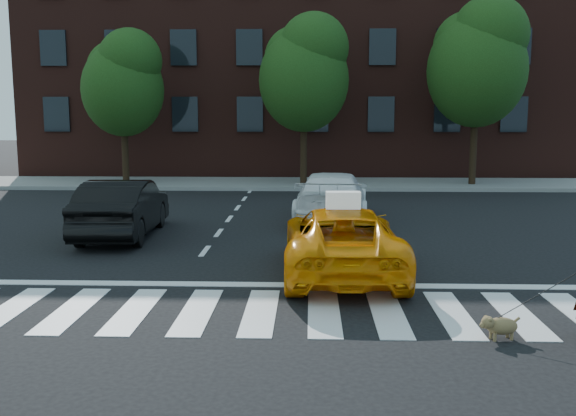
{
  "coord_description": "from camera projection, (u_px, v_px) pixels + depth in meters",
  "views": [
    {
      "loc": [
        0.77,
        -9.72,
        3.13
      ],
      "look_at": [
        0.31,
        3.73,
        1.1
      ],
      "focal_mm": 40.0,
      "sensor_mm": 36.0,
      "label": 1
    }
  ],
  "objects": [
    {
      "name": "ground",
      "position": [
        260.0,
        312.0,
        10.1
      ],
      "size": [
        120.0,
        120.0,
        0.0
      ],
      "primitive_type": "plane",
      "color": "black",
      "rests_on": "ground"
    },
    {
      "name": "crosswalk",
      "position": [
        260.0,
        312.0,
        10.1
      ],
      "size": [
        13.0,
        2.4,
        0.01
      ],
      "primitive_type": "cube",
      "color": "silver",
      "rests_on": "ground"
    },
    {
      "name": "stop_line",
      "position": [
        267.0,
        285.0,
        11.68
      ],
      "size": [
        12.0,
        0.3,
        0.01
      ],
      "primitive_type": "cube",
      "color": "silver",
      "rests_on": "ground"
    },
    {
      "name": "sidewalk_far",
      "position": [
        292.0,
        184.0,
        27.38
      ],
      "size": [
        30.0,
        4.0,
        0.15
      ],
      "primitive_type": "cube",
      "color": "slate",
      "rests_on": "ground"
    },
    {
      "name": "building",
      "position": [
        296.0,
        57.0,
        33.91
      ],
      "size": [
        26.0,
        10.0,
        12.0
      ],
      "primitive_type": "cube",
      "color": "#411D17",
      "rests_on": "ground"
    },
    {
      "name": "tree_left",
      "position": [
        123.0,
        79.0,
        26.47
      ],
      "size": [
        3.39,
        3.38,
        6.5
      ],
      "color": "black",
      "rests_on": "ground"
    },
    {
      "name": "tree_mid",
      "position": [
        305.0,
        69.0,
        26.15
      ],
      "size": [
        3.69,
        3.69,
        7.1
      ],
      "color": "black",
      "rests_on": "ground"
    },
    {
      "name": "tree_right",
      "position": [
        478.0,
        58.0,
        25.85
      ],
      "size": [
        4.0,
        4.0,
        7.7
      ],
      "color": "black",
      "rests_on": "ground"
    },
    {
      "name": "taxi",
      "position": [
        342.0,
        240.0,
        12.44
      ],
      "size": [
        2.26,
        4.75,
        1.31
      ],
      "primitive_type": "imported",
      "rotation": [
        0.0,
        0.0,
        3.16
      ],
      "color": "orange",
      "rests_on": "ground"
    },
    {
      "name": "black_sedan",
      "position": [
        123.0,
        208.0,
        16.11
      ],
      "size": [
        1.72,
        4.47,
        1.45
      ],
      "primitive_type": "imported",
      "rotation": [
        0.0,
        0.0,
        3.18
      ],
      "color": "black",
      "rests_on": "ground"
    },
    {
      "name": "white_suv",
      "position": [
        332.0,
        197.0,
        18.35
      ],
      "size": [
        2.35,
        5.04,
        1.42
      ],
      "primitive_type": "imported",
      "rotation": [
        0.0,
        0.0,
        3.07
      ],
      "color": "white",
      "rests_on": "ground"
    },
    {
      "name": "dog",
      "position": [
        499.0,
        325.0,
        8.85
      ],
      "size": [
        0.6,
        0.33,
        0.35
      ],
      "rotation": [
        0.0,
        0.0,
        0.24
      ],
      "color": "#855F43",
      "rests_on": "ground"
    },
    {
      "name": "taxi_sign",
      "position": [
        343.0,
        200.0,
        12.12
      ],
      "size": [
        0.65,
        0.29,
        0.32
      ],
      "primitive_type": "cube",
      "rotation": [
        0.0,
        0.0,
        3.16
      ],
      "color": "white",
      "rests_on": "taxi"
    }
  ]
}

